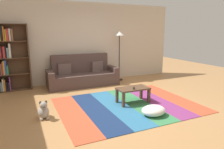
{
  "coord_description": "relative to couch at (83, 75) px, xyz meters",
  "views": [
    {
      "loc": [
        -2.07,
        -4.25,
        1.75
      ],
      "look_at": [
        0.06,
        0.38,
        0.65
      ],
      "focal_mm": 32.34,
      "sensor_mm": 36.0,
      "label": 1
    }
  ],
  "objects": [
    {
      "name": "back_wall",
      "position": [
        0.25,
        0.53,
        1.01
      ],
      "size": [
        6.8,
        0.1,
        2.7
      ],
      "primitive_type": "cube",
      "color": "beige",
      "rests_on": "ground_plane"
    },
    {
      "name": "pouf",
      "position": [
        0.63,
        -3.02,
        -0.22
      ],
      "size": [
        0.53,
        0.42,
        0.21
      ],
      "primitive_type": "ellipsoid",
      "color": "white",
      "rests_on": "rug"
    },
    {
      "name": "ground_plane",
      "position": [
        0.25,
        -2.02,
        -0.34
      ],
      "size": [
        14.0,
        14.0,
        0.0
      ],
      "primitive_type": "plane",
      "color": "#B27F4C"
    },
    {
      "name": "couch",
      "position": [
        0.0,
        0.0,
        0.0
      ],
      "size": [
        2.26,
        0.8,
        1.0
      ],
      "color": "#4C3833",
      "rests_on": "ground_plane"
    },
    {
      "name": "rug",
      "position": [
        0.44,
        -2.25,
        -0.33
      ],
      "size": [
        3.23,
        2.48,
        0.01
      ],
      "color": "#C64C2D",
      "rests_on": "ground_plane"
    },
    {
      "name": "bookshelf",
      "position": [
        -2.11,
        0.28,
        0.7
      ],
      "size": [
        0.9,
        0.28,
        1.96
      ],
      "color": "brown",
      "rests_on": "ground_plane"
    },
    {
      "name": "coffee_table",
      "position": [
        0.63,
        -2.17,
        -0.02
      ],
      "size": [
        0.78,
        0.42,
        0.38
      ],
      "color": "#513826",
      "rests_on": "rug"
    },
    {
      "name": "standing_lamp",
      "position": [
        1.41,
        0.13,
        1.11
      ],
      "size": [
        0.32,
        0.32,
        1.74
      ],
      "color": "black",
      "rests_on": "ground_plane"
    },
    {
      "name": "dog",
      "position": [
        -1.48,
        -2.19,
        -0.18
      ],
      "size": [
        0.22,
        0.35,
        0.4
      ],
      "color": "#9E998E",
      "rests_on": "ground_plane"
    },
    {
      "name": "tv_remote",
      "position": [
        0.61,
        -2.24,
        0.06
      ],
      "size": [
        0.11,
        0.15,
        0.02
      ],
      "primitive_type": "cube",
      "rotation": [
        0.0,
        0.0,
        -0.53
      ],
      "color": "black",
      "rests_on": "coffee_table"
    }
  ]
}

